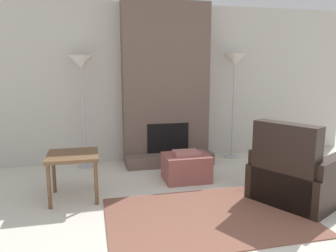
{
  "coord_description": "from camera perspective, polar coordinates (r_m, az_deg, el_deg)",
  "views": [
    {
      "loc": [
        -1.22,
        -2.09,
        1.58
      ],
      "look_at": [
        0.0,
        3.03,
        0.63
      ],
      "focal_mm": 35.0,
      "sensor_mm": 36.0,
      "label": 1
    }
  ],
  "objects": [
    {
      "name": "floor_lamp_left",
      "position": [
        5.21,
        -14.86,
        9.57
      ],
      "size": [
        0.37,
        0.37,
        1.75
      ],
      "color": "#ADADB2",
      "rests_on": "ground_plane"
    },
    {
      "name": "ottoman",
      "position": [
        4.64,
        3.18,
        -7.11
      ],
      "size": [
        0.62,
        0.49,
        0.42
      ],
      "color": "#8C4C47",
      "rests_on": "ground_plane"
    },
    {
      "name": "wall_back",
      "position": [
        5.62,
        -0.85,
        7.42
      ],
      "size": [
        7.05,
        0.06,
        2.6
      ],
      "primitive_type": "cube",
      "color": "#BCB7AD",
      "rests_on": "ground_plane"
    },
    {
      "name": "armchair",
      "position": [
        4.21,
        21.49,
        -8.25
      ],
      "size": [
        1.26,
        1.24,
        0.97
      ],
      "rotation": [
        0.0,
        0.0,
        2.06
      ],
      "color": "black",
      "rests_on": "ground_plane"
    },
    {
      "name": "fireplace",
      "position": [
        5.41,
        -0.35,
        6.49
      ],
      "size": [
        1.42,
        0.63,
        2.6
      ],
      "color": "brown",
      "rests_on": "ground_plane"
    },
    {
      "name": "area_rug",
      "position": [
        3.65,
        6.85,
        -15.31
      ],
      "size": [
        2.13,
        1.43,
        0.01
      ],
      "primitive_type": "cube",
      "color": "brown",
      "rests_on": "ground_plane"
    },
    {
      "name": "side_table",
      "position": [
        4.09,
        -16.2,
        -5.77
      ],
      "size": [
        0.59,
        0.59,
        0.56
      ],
      "color": "brown",
      "rests_on": "ground_plane"
    },
    {
      "name": "floor_lamp_right",
      "position": [
        5.74,
        11.53,
        10.17
      ],
      "size": [
        0.37,
        0.37,
        1.8
      ],
      "color": "#ADADB2",
      "rests_on": "ground_plane"
    }
  ]
}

